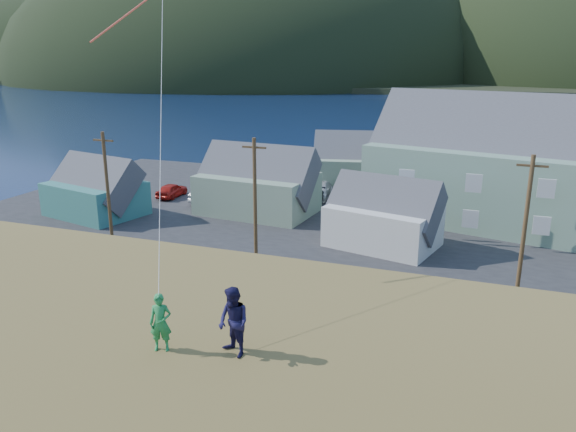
% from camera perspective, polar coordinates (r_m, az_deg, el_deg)
% --- Properties ---
extents(ground, '(900.00, 900.00, 0.00)m').
position_cam_1_polar(ground, '(34.97, 2.48, -7.95)').
color(ground, '#0A1638').
rests_on(ground, ground).
extents(grass_strip, '(110.00, 8.00, 0.10)m').
position_cam_1_polar(grass_strip, '(33.22, 1.43, -9.21)').
color(grass_strip, '#4C3D19').
rests_on(grass_strip, ground).
extents(waterfront_lot, '(72.00, 36.00, 0.12)m').
position_cam_1_polar(waterfront_lot, '(50.46, 8.31, -0.33)').
color(waterfront_lot, '#28282B').
rests_on(waterfront_lot, ground).
extents(wharf, '(26.00, 14.00, 0.90)m').
position_cam_1_polar(wharf, '(73.46, 7.45, 5.26)').
color(wharf, gray).
rests_on(wharf, ground).
extents(far_shore, '(900.00, 320.00, 2.00)m').
position_cam_1_polar(far_shore, '(360.83, 18.93, 13.34)').
color(far_shore, black).
rests_on(far_shore, ground).
extents(far_hills, '(760.00, 265.00, 143.00)m').
position_cam_1_polar(far_hills, '(311.19, 25.36, 12.52)').
color(far_hills, black).
rests_on(far_hills, ground).
extents(shed_teal, '(9.56, 7.64, 6.67)m').
position_cam_1_polar(shed_teal, '(53.49, -19.03, 2.59)').
color(shed_teal, '#307064').
rests_on(shed_teal, waterfront_lot).
extents(shed_palegreen_near, '(11.09, 7.58, 7.68)m').
position_cam_1_polar(shed_palegreen_near, '(51.27, -3.13, 3.35)').
color(shed_palegreen_near, gray).
rests_on(shed_palegreen_near, waterfront_lot).
extents(shed_white, '(9.26, 7.18, 6.57)m').
position_cam_1_polar(shed_white, '(42.95, 9.68, 0.08)').
color(shed_white, silver).
rests_on(shed_white, waterfront_lot).
extents(shed_palegreen_far, '(12.31, 8.57, 7.57)m').
position_cam_1_polar(shed_palegreen_far, '(61.28, 7.94, 5.36)').
color(shed_palegreen_far, gray).
rests_on(shed_palegreen_far, waterfront_lot).
extents(utility_poles, '(27.63, 0.24, 9.14)m').
position_cam_1_polar(utility_poles, '(35.57, -0.99, 0.46)').
color(utility_poles, '#47331E').
rests_on(utility_poles, waterfront_lot).
extents(parked_cars, '(26.65, 12.35, 1.54)m').
position_cam_1_polar(parked_cars, '(55.68, 0.44, 2.28)').
color(parked_cars, silver).
rests_on(parked_cars, waterfront_lot).
extents(kite_flyer_green, '(0.64, 0.53, 1.50)m').
position_cam_1_polar(kite_flyer_green, '(14.43, -12.82, -10.51)').
color(kite_flyer_green, '#248440').
rests_on(kite_flyer_green, hillside).
extents(kite_flyer_navy, '(1.07, 1.00, 1.76)m').
position_cam_1_polar(kite_flyer_navy, '(13.87, -5.55, -10.69)').
color(kite_flyer_navy, '#19163D').
rests_on(kite_flyer_navy, hillside).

